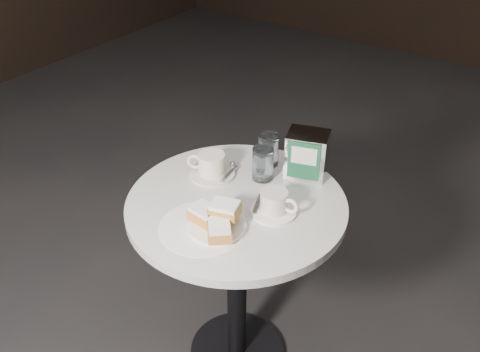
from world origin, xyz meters
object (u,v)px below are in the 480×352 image
(beignet_plate, at_px, (216,221))
(water_glass_left, at_px, (268,150))
(cafe_table, at_px, (237,248))
(water_glass_right, at_px, (263,164))
(napkin_dispenser, at_px, (307,154))
(coffee_cup_right, at_px, (274,204))
(coffee_cup_left, at_px, (211,166))

(beignet_plate, distance_m, water_glass_left, 0.39)
(cafe_table, xyz_separation_m, water_glass_left, (-0.04, 0.24, 0.25))
(cafe_table, relative_size, water_glass_left, 6.54)
(beignet_plate, xyz_separation_m, water_glass_right, (-0.03, 0.30, 0.02))
(water_glass_left, xyz_separation_m, napkin_dispenser, (0.14, 0.02, 0.02))
(beignet_plate, distance_m, napkin_dispenser, 0.41)
(coffee_cup_right, bearing_deg, water_glass_left, 119.57)
(cafe_table, xyz_separation_m, beignet_plate, (0.03, -0.14, 0.23))
(coffee_cup_right, distance_m, water_glass_left, 0.28)
(beignet_plate, relative_size, water_glass_right, 1.98)
(cafe_table, bearing_deg, coffee_cup_right, 8.97)
(coffee_cup_left, xyz_separation_m, napkin_dispenser, (0.26, 0.19, 0.04))
(beignet_plate, xyz_separation_m, water_glass_left, (-0.07, 0.39, 0.02))
(water_glass_right, bearing_deg, napkin_dispenser, 44.44)
(water_glass_left, bearing_deg, cafe_table, -81.68)
(cafe_table, distance_m, coffee_cup_right, 0.26)
(beignet_plate, relative_size, coffee_cup_right, 1.41)
(water_glass_right, bearing_deg, coffee_cup_right, -46.40)
(beignet_plate, bearing_deg, water_glass_right, 96.36)
(cafe_table, distance_m, water_glass_left, 0.35)
(coffee_cup_right, distance_m, napkin_dispenser, 0.25)
(coffee_cup_left, distance_m, water_glass_left, 0.21)
(coffee_cup_left, height_order, napkin_dispenser, napkin_dispenser)
(water_glass_left, bearing_deg, beignet_plate, -80.40)
(coffee_cup_right, relative_size, water_glass_left, 1.41)
(beignet_plate, relative_size, coffee_cup_left, 1.12)
(cafe_table, bearing_deg, water_glass_right, 91.35)
(coffee_cup_right, distance_m, water_glass_right, 0.19)
(coffee_cup_left, relative_size, water_glass_right, 1.77)
(cafe_table, xyz_separation_m, water_glass_right, (-0.00, 0.16, 0.25))
(water_glass_left, distance_m, napkin_dispenser, 0.14)
(cafe_table, bearing_deg, water_glass_left, 98.32)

